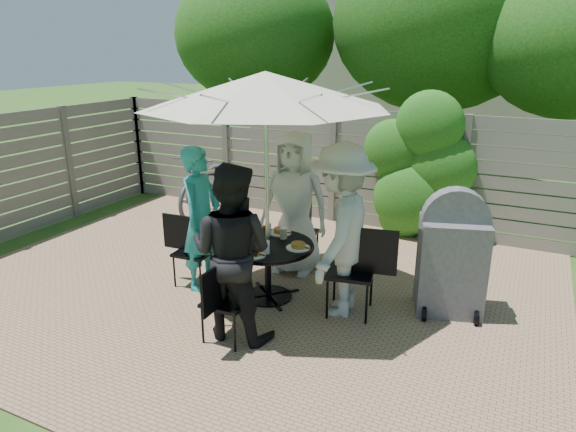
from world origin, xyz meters
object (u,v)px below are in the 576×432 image
at_px(person_left, 201,219).
at_px(plate_left, 238,238).
at_px(plate_back, 280,231).
at_px(plate_front, 254,253).
at_px(person_right, 341,231).
at_px(bicycle, 210,182).
at_px(glass_front, 267,247).
at_px(umbrella, 266,90).
at_px(glass_left, 242,238).
at_px(patio_table, 268,261).
at_px(syrup_jug, 264,235).
at_px(glass_back, 268,229).
at_px(chair_right, 351,289).
at_px(chair_front, 227,317).
at_px(coffee_cup, 284,234).
at_px(chair_back, 298,246).
at_px(person_front, 232,253).
at_px(person_back, 295,203).
at_px(chair_left, 194,265).
at_px(bbq_grill, 451,258).
at_px(plate_right, 298,246).

bearing_deg(person_left, plate_left, -90.00).
bearing_deg(plate_back, plate_front, -85.91).
xyz_separation_m(person_right, plate_back, (-0.85, 0.30, -0.23)).
bearing_deg(bicycle, glass_front, -52.84).
distance_m(umbrella, plate_back, 1.67).
relative_size(plate_front, glass_left, 1.86).
distance_m(patio_table, plate_back, 0.42).
distance_m(plate_left, syrup_jug, 0.31).
height_order(plate_left, glass_back, glass_back).
distance_m(umbrella, chair_right, 2.24).
bearing_deg(plate_left, chair_front, -65.48).
xyz_separation_m(patio_table, coffee_cup, (0.08, 0.23, 0.26)).
bearing_deg(chair_back, glass_back, -7.20).
distance_m(umbrella, glass_left, 1.61).
height_order(patio_table, glass_left, glass_left).
bearing_deg(patio_table, coffee_cup, 69.65).
xyz_separation_m(person_front, chair_right, (0.90, 0.90, -0.58)).
relative_size(patio_table, syrup_jug, 6.76).
relative_size(plate_back, plate_front, 1.00).
xyz_separation_m(patio_table, umbrella, (0.00, -0.00, 1.86)).
height_order(person_right, plate_left, person_right).
bearing_deg(person_front, person_back, -90.00).
xyz_separation_m(glass_left, glass_front, (0.37, -0.13, 0.00)).
bearing_deg(bicycle, syrup_jug, -51.70).
bearing_deg(chair_front, chair_left, 48.26).
xyz_separation_m(person_left, bbq_grill, (2.71, 0.64, -0.22)).
bearing_deg(person_back, person_right, -45.00).
height_order(person_left, coffee_cup, person_left).
distance_m(glass_left, syrup_jug, 0.25).
xyz_separation_m(patio_table, glass_back, (-0.12, 0.25, 0.27)).
relative_size(person_right, plate_right, 7.10).
relative_size(person_left, bbq_grill, 1.23).
bearing_deg(plate_back, person_right, -19.36).
height_order(patio_table, plate_back, plate_back).
bearing_deg(plate_right, person_back, 117.54).
bearing_deg(coffee_cup, plate_front, -95.69).
distance_m(person_front, bbq_grill, 2.31).
bearing_deg(person_right, coffee_cup, -106.77).
xyz_separation_m(syrup_jug, coffee_cup, (0.15, 0.18, -0.02)).
distance_m(plate_back, glass_left, 0.53).
bearing_deg(umbrella, plate_right, 4.09).
height_order(chair_back, chair_left, chair_back).
bearing_deg(chair_front, person_back, 3.27).
xyz_separation_m(chair_left, chair_front, (1.03, -0.89, -0.00)).
bearing_deg(glass_back, plate_front, -76.30).
distance_m(plate_front, glass_back, 0.63).
distance_m(person_right, plate_front, 0.93).
bearing_deg(syrup_jug, chair_right, 1.40).
height_order(chair_back, plate_back, chair_back).
bearing_deg(plate_left, plate_right, 4.09).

